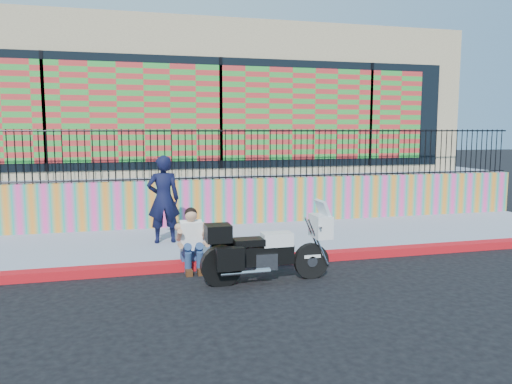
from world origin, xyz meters
name	(u,v)px	position (x,y,z in m)	size (l,w,h in m)	color
ground	(264,264)	(0.00, 0.00, 0.00)	(90.00, 90.00, 0.00)	black
red_curb	(264,260)	(0.00, 0.00, 0.07)	(16.00, 0.30, 0.15)	#AD0C1E
sidewalk	(243,241)	(0.00, 1.65, 0.07)	(16.00, 3.00, 0.15)	#8C92A8
mural_wall	(228,202)	(0.00, 3.25, 0.70)	(16.00, 0.20, 1.10)	#FF439D
metal_fence	(228,154)	(0.00, 3.25, 1.85)	(15.80, 0.04, 1.20)	black
elevated_platform	(199,183)	(0.00, 8.35, 0.62)	(16.00, 10.00, 1.25)	#8C92A8
storefront_building	(198,105)	(0.00, 8.13, 3.25)	(14.00, 8.06, 4.00)	tan
police_motorcycle	(265,249)	(-0.28, -1.03, 0.54)	(2.08, 0.69, 1.30)	black
police_officer	(163,199)	(-1.67, 1.60, 1.04)	(0.65, 0.43, 1.78)	black
seated_man	(192,245)	(-1.31, -0.09, 0.45)	(0.54, 0.71, 1.06)	navy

